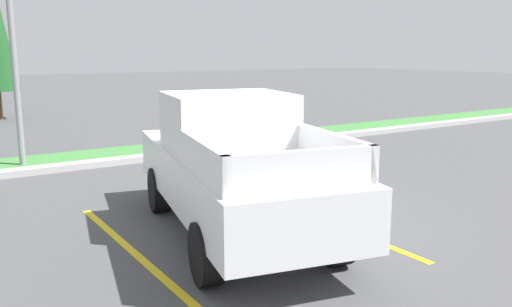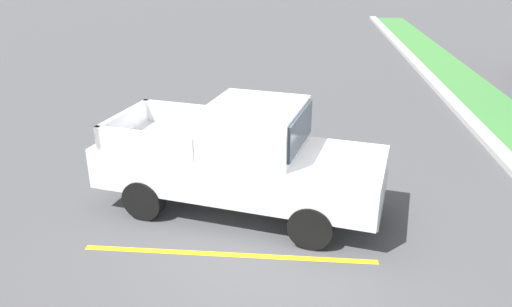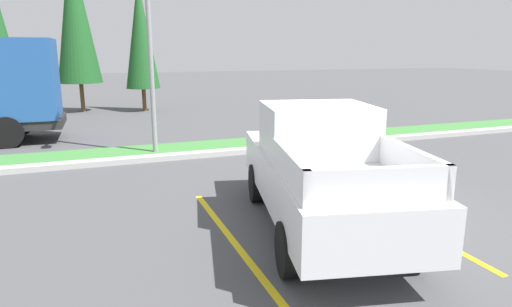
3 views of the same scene
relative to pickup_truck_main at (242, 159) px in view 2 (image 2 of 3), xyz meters
The scene contains 4 objects.
ground_plane 1.54m from the pickup_truck_main, 48.27° to the left, with size 120.00×120.00×0.00m, color #4C4C4F.
parking_line_near 1.87m from the pickup_truck_main, behind, with size 0.12×4.80×0.01m, color yellow.
parking_line_far 1.86m from the pickup_truck_main, ahead, with size 0.12×4.80×0.01m, color yellow.
pickup_truck_main is the anchor object (origin of this frame).
Camera 2 is at (7.55, 0.14, 4.66)m, focal length 34.96 mm.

